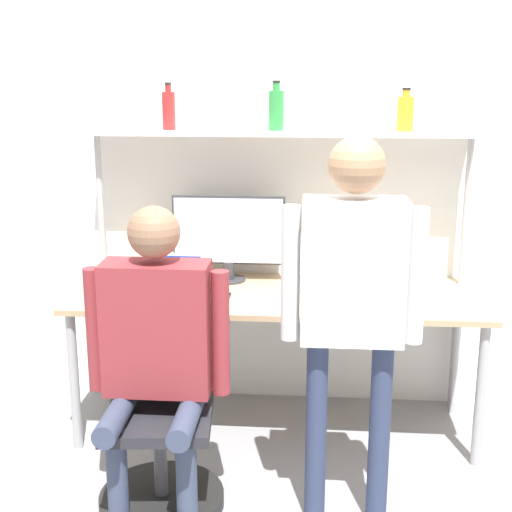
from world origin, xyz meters
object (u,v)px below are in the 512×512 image
Objects in this scene: person_seated at (156,338)px; bottle_green at (276,109)px; cell_phone at (223,297)px; monitor at (229,234)px; office_chair at (161,445)px; laptop at (172,286)px; person_standing at (353,286)px; bottle_amber at (405,113)px; bottle_red at (169,110)px.

person_seated is 5.26× the size of bottle_green.
monitor is at bearing 91.53° from cell_phone.
person_seated is at bearing -85.08° from office_chair.
person_seated is (0.06, -0.67, -0.03)m from laptop.
cell_phone is at bearing -88.47° from monitor.
monitor is at bearing 79.30° from person_seated.
person_standing is (0.88, -0.69, 0.23)m from laptop.
office_chair is 3.50× the size of bottle_green.
person_seated is at bearing -100.70° from monitor.
office_chair is (0.06, -0.62, -0.56)m from laptop.
office_chair is (-0.19, -0.97, -0.76)m from monitor.
office_chair is 1.14m from person_standing.
bottle_amber reaches higher than monitor.
bottle_green is (0.45, 1.04, 0.90)m from person_seated.
cell_phone is 0.98m from person_standing.
laptop is 1.23× the size of bottle_green.
office_chair is 1.75m from bottle_red.
monitor is at bearing -5.14° from bottle_red.
bottle_green is (0.26, 0.03, 0.67)m from monitor.
cell_phone is 0.17× the size of office_chair.
bottle_green is 0.68m from bottle_amber.
person_seated reaches higher than office_chair.
monitor is 1.14m from bottle_amber.
cell_phone is 0.09× the size of person_standing.
bottle_red is 1.12× the size of bottle_amber.
bottle_green reaches higher than bottle_red.
office_chair is at bearing 175.46° from person_standing.
monitor is 4.15× the size of cell_phone.
bottle_red is (-0.13, 1.04, 0.90)m from person_seated.
bottle_red is at bearing 180.00° from bottle_green.
bottle_green reaches higher than bottle_amber.
laptop is 1.51m from bottle_amber.
laptop is at bearing -143.65° from bottle_green.
cell_phone is at bearing 72.16° from office_chair.
monitor is 1.25m from office_chair.
bottle_green reaches higher than person_standing.
person_standing is 1.27m from bottle_amber.
bottle_green reaches higher than person_seated.
cell_phone is 1.03m from bottle_green.
bottle_red is at bearing 131.72° from person_standing.
cell_phone is 1.35m from bottle_amber.
office_chair reaches higher than cell_phone.
person_standing is at bearing -38.06° from laptop.
bottle_green is at bearing 36.35° from laptop.
person_standing is (0.63, -1.03, 0.03)m from monitor.
laptop is 0.84m from office_chair.
laptop is 1.44× the size of bottle_amber.
bottle_amber is at bearing 0.00° from bottle_green.
laptop is 0.95m from bottle_red.
monitor is at bearing 121.27° from person_standing.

